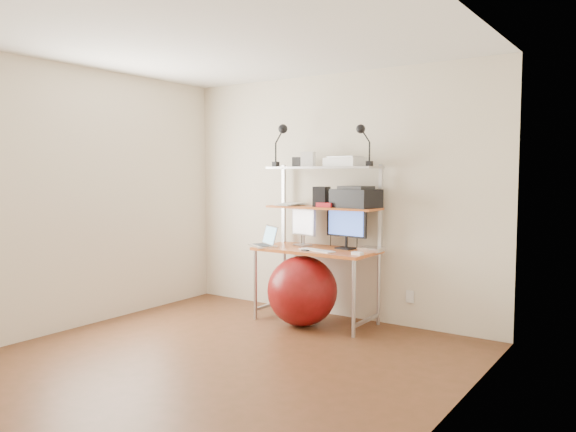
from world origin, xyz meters
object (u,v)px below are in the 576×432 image
(printer, at_px, (356,198))
(exercise_ball, at_px, (302,291))
(monitor_silver, at_px, (303,225))
(monitor_black, at_px, (346,225))
(laptop, at_px, (266,242))

(printer, relative_size, exercise_ball, 0.72)
(monitor_silver, distance_m, monitor_black, 0.49)
(printer, height_order, exercise_ball, printer)
(monitor_black, relative_size, printer, 0.95)
(printer, bearing_deg, exercise_ball, -127.13)
(monitor_silver, bearing_deg, monitor_black, 22.43)
(monitor_black, distance_m, exercise_ball, 0.78)
(laptop, relative_size, printer, 0.78)
(monitor_silver, distance_m, exercise_ball, 0.71)
(printer, bearing_deg, monitor_black, -164.53)
(printer, bearing_deg, laptop, -149.28)
(monitor_silver, relative_size, monitor_black, 0.87)
(laptop, xyz_separation_m, exercise_ball, (0.47, -0.05, -0.44))
(exercise_ball, bearing_deg, printer, 40.87)
(laptop, height_order, printer, printer)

